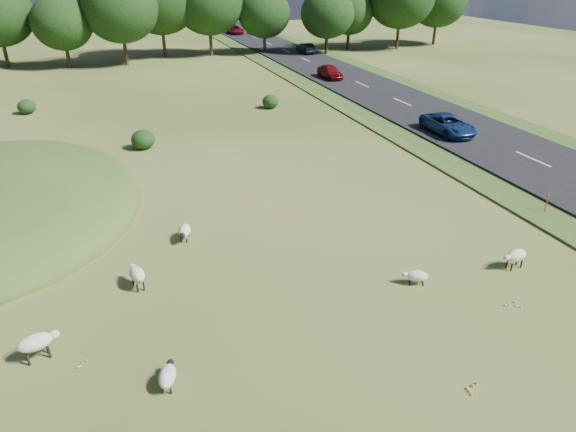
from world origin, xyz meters
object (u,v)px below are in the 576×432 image
(sheep_1, at_px, (515,256))
(car_4, at_px, (448,124))
(car_3, at_px, (257,29))
(sheep_2, at_px, (137,274))
(marker_post, at_px, (547,203))
(sheep_4, at_px, (36,342))
(sheep_5, at_px, (416,276))
(car_5, at_px, (330,72))
(sheep_0, at_px, (168,375))
(car_2, at_px, (235,30))
(sheep_3, at_px, (184,231))
(car_0, at_px, (306,48))

(sheep_1, xyz_separation_m, car_4, (8.19, 16.40, 0.32))
(sheep_1, xyz_separation_m, car_3, (11.99, 78.75, 0.39))
(sheep_1, bearing_deg, sheep_2, -21.36)
(marker_post, height_order, car_3, car_3)
(sheep_4, bearing_deg, sheep_5, -17.18)
(sheep_5, bearing_deg, sheep_2, 7.32)
(car_5, bearing_deg, sheep_1, -102.22)
(sheep_4, height_order, sheep_5, sheep_4)
(sheep_0, height_order, car_4, car_4)
(marker_post, xyz_separation_m, car_4, (3.01, 12.70, 0.32))
(sheep_2, xyz_separation_m, sheep_4, (-3.34, -3.12, 0.04))
(sheep_1, relative_size, car_5, 0.30)
(marker_post, relative_size, sheep_4, 0.89)
(sheep_0, height_order, car_3, car_3)
(sheep_1, height_order, car_4, car_4)
(sheep_0, height_order, car_2, car_2)
(car_4, bearing_deg, sheep_5, -128.30)
(sheep_1, relative_size, sheep_4, 0.91)
(marker_post, distance_m, car_3, 75.36)
(marker_post, distance_m, sheep_3, 18.03)
(marker_post, bearing_deg, sheep_3, 169.35)
(sheep_4, xyz_separation_m, car_4, (26.42, 15.77, 0.27))
(sheep_0, bearing_deg, car_2, 2.23)
(car_3, bearing_deg, sheep_3, 71.12)
(marker_post, xyz_separation_m, car_3, (6.81, 75.05, 0.39))
(sheep_5, relative_size, car_4, 0.22)
(sheep_1, height_order, car_0, car_0)
(sheep_2, height_order, sheep_4, sheep_4)
(sheep_2, relative_size, sheep_3, 0.99)
(car_2, relative_size, car_5, 1.18)
(sheep_2, distance_m, car_3, 79.67)
(sheep_2, relative_size, car_0, 0.31)
(sheep_4, bearing_deg, sheep_1, -17.87)
(car_4, bearing_deg, marker_post, -103.31)
(car_2, bearing_deg, car_4, -90.00)
(sheep_0, bearing_deg, sheep_1, -64.52)
(sheep_3, distance_m, sheep_5, 10.46)
(sheep_1, distance_m, sheep_3, 14.37)
(car_2, bearing_deg, sheep_4, -108.50)
(sheep_4, distance_m, car_4, 30.77)
(sheep_0, relative_size, car_5, 0.29)
(car_4, relative_size, car_5, 1.16)
(sheep_2, bearing_deg, sheep_1, -115.86)
(sheep_4, distance_m, car_3, 83.76)
(sheep_4, height_order, car_2, car_2)
(sheep_5, distance_m, car_4, 20.49)
(sheep_4, bearing_deg, car_0, 44.99)
(car_4, bearing_deg, car_0, 84.36)
(marker_post, height_order, sheep_4, marker_post)
(car_5, bearing_deg, sheep_3, -123.95)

